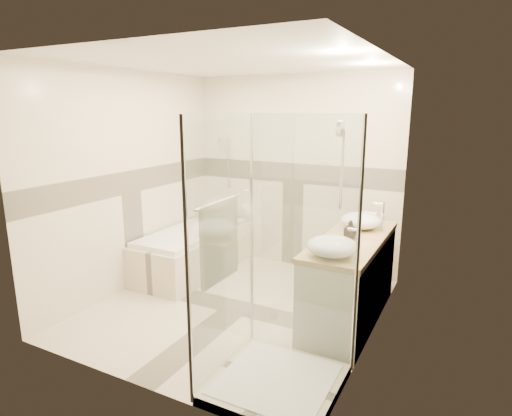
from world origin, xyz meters
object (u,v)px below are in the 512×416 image
at_px(amenity_bottle_a, 349,231).
at_px(amenity_bottle_b, 351,229).
at_px(vessel_sink_near, 361,220).
at_px(vanity, 350,279).
at_px(shower_enclosure, 267,320).
at_px(vessel_sink_far, 332,246).
at_px(bathtub, 193,249).

distance_m(amenity_bottle_a, amenity_bottle_b, 0.06).
xyz_separation_m(vessel_sink_near, amenity_bottle_b, (0.00, -0.39, 0.00)).
relative_size(vanity, amenity_bottle_a, 9.32).
distance_m(vessel_sink_near, amenity_bottle_a, 0.46).
bearing_deg(amenity_bottle_a, vanity, 72.31).
distance_m(shower_enclosure, vessel_sink_far, 0.86).
bearing_deg(shower_enclosure, bathtub, 138.90).
distance_m(vessel_sink_near, amenity_bottle_b, 0.39).
xyz_separation_m(vessel_sink_near, vessel_sink_far, (0.00, -0.98, 0.00)).
relative_size(amenity_bottle_a, amenity_bottle_b, 1.01).
distance_m(vessel_sink_near, vessel_sink_far, 0.98).
xyz_separation_m(bathtub, amenity_bottle_b, (2.13, -0.35, 0.63)).
bearing_deg(bathtub, amenity_bottle_a, -10.96).
bearing_deg(amenity_bottle_a, bathtub, 169.04).
xyz_separation_m(bathtub, amenity_bottle_a, (2.13, -0.41, 0.63)).
relative_size(bathtub, vanity, 1.05).
bearing_deg(amenity_bottle_b, bathtub, 170.71).
xyz_separation_m(vanity, vessel_sink_near, (-0.02, 0.39, 0.51)).
xyz_separation_m(bathtub, vessel_sink_far, (2.13, -0.93, 0.63)).
bearing_deg(amenity_bottle_b, shower_enclosure, -102.10).
height_order(vessel_sink_near, amenity_bottle_b, amenity_bottle_b).
height_order(vanity, vessel_sink_far, vessel_sink_far).
bearing_deg(vessel_sink_near, amenity_bottle_b, -90.00).
bearing_deg(vessel_sink_far, amenity_bottle_b, 90.00).
bearing_deg(vessel_sink_far, bathtub, 156.36).
relative_size(vessel_sink_far, amenity_bottle_a, 2.47).
bearing_deg(vanity, vessel_sink_far, -91.96).
bearing_deg(amenity_bottle_b, vanity, -5.06).
height_order(bathtub, amenity_bottle_a, amenity_bottle_a).
height_order(shower_enclosure, amenity_bottle_a, shower_enclosure).
bearing_deg(shower_enclosure, vanity, 77.03).
bearing_deg(amenity_bottle_a, vessel_sink_near, 90.00).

